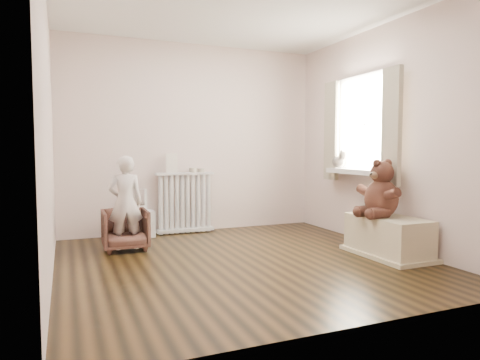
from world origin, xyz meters
name	(u,v)px	position (x,y,z in m)	size (l,w,h in m)	color
floor	(243,261)	(0.00, 0.00, 0.00)	(3.60, 3.60, 0.01)	black
ceiling	(243,1)	(0.00, 0.00, 2.60)	(3.60, 3.60, 0.01)	white
back_wall	(193,138)	(0.00, 1.80, 1.30)	(3.60, 0.02, 2.60)	beige
front_wall	(356,124)	(0.00, -1.80, 1.30)	(3.60, 0.02, 2.60)	beige
left_wall	(48,131)	(-1.80, 0.00, 1.30)	(0.02, 3.60, 2.60)	beige
right_wall	(385,136)	(1.80, 0.00, 1.30)	(0.02, 3.60, 2.60)	beige
window	(366,124)	(1.76, 0.30, 1.45)	(0.03, 0.90, 1.10)	white
window_sill	(359,172)	(1.67, 0.30, 0.87)	(0.22, 1.10, 0.06)	silver
curtain_left	(392,127)	(1.65, -0.27, 1.39)	(0.06, 0.26, 1.30)	#B4AC8F
curtain_right	(331,131)	(1.65, 0.87, 1.39)	(0.06, 0.26, 1.30)	#B4AC8F
radiator	(185,205)	(-0.16, 1.68, 0.39)	(0.79, 0.15, 0.83)	silver
paper_doll	(172,163)	(-0.34, 1.68, 0.96)	(0.16, 0.01, 0.26)	beige
tin_a	(193,170)	(-0.04, 1.68, 0.86)	(0.11, 0.11, 0.06)	#A59E8C
tin_b	(201,170)	(0.07, 1.68, 0.86)	(0.09, 0.09, 0.05)	#A59E8C
toy_vanity	(138,216)	(-0.80, 1.65, 0.28)	(0.40, 0.28, 0.62)	silver
armchair	(125,229)	(-1.05, 0.97, 0.23)	(0.50, 0.51, 0.47)	#513027
child	(125,203)	(-1.05, 0.92, 0.55)	(0.38, 0.25, 1.05)	silver
toy_bench	(388,237)	(1.52, -0.40, 0.20)	(0.48, 0.90, 0.42)	beige
teddy_bear	(382,194)	(1.47, -0.35, 0.67)	(0.49, 0.38, 0.61)	#351B13
plush_cat	(339,161)	(1.66, 0.70, 1.00)	(0.17, 0.27, 0.23)	slate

